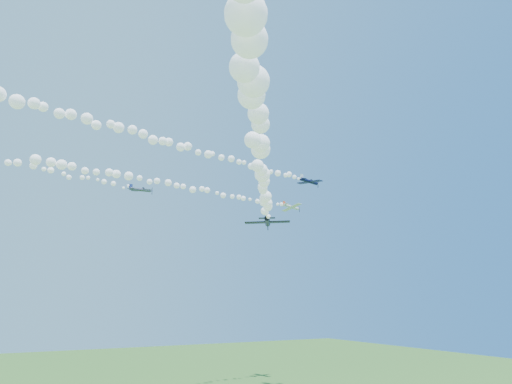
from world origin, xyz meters
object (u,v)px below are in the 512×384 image
plane_navy (310,181)px  plane_black (267,221)px  plane_grey (141,190)px  plane_white (291,207)px

plane_navy → plane_black: size_ratio=0.99×
plane_black → plane_grey: bearing=57.6°
plane_navy → plane_grey: bearing=149.8°
plane_grey → plane_navy: bearing=-34.4°
plane_white → plane_navy: bearing=-117.1°
plane_white → plane_navy: size_ratio=0.92×
plane_white → plane_grey: size_ratio=1.07×
plane_white → plane_grey: (-45.64, -4.02, -1.45)m
plane_black → plane_white: bearing=-7.7°
plane_grey → plane_white: bearing=-13.2°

